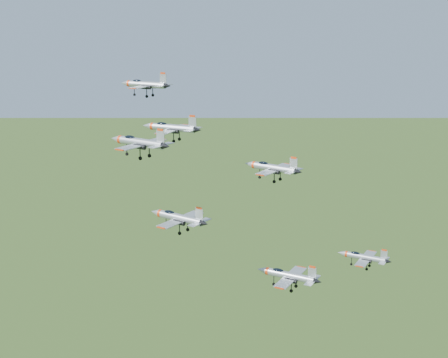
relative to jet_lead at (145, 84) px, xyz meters
The scene contains 7 objects.
jet_lead is the anchor object (origin of this frame).
jet_left_high 19.55m from the jet_lead, 35.35° to the right, with size 13.98×11.64×3.74m.
jet_right_high 39.60m from the jet_lead, 53.60° to the right, with size 13.44×11.08×3.60m.
jet_left_low 36.89m from the jet_lead, ahead, with size 14.07×11.63×3.76m.
jet_right_low 42.43m from the jet_lead, 43.40° to the right, with size 13.48×11.14×3.60m.
jet_trail 57.03m from the jet_lead, 18.66° to the right, with size 13.25×10.93×3.54m.
jet_extra 62.77m from the jet_lead, ahead, with size 11.22×9.26×3.00m.
Camera 1 is at (71.72, -105.30, 163.25)m, focal length 50.00 mm.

